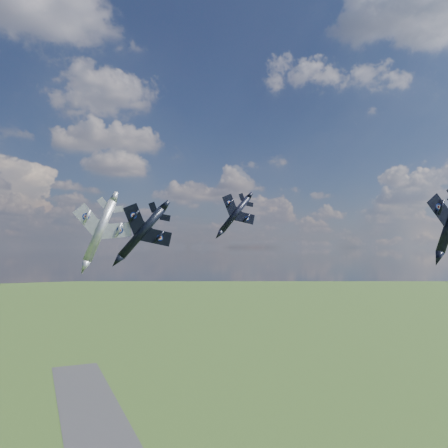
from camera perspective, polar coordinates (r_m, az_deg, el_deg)
name	(u,v)px	position (r m, az deg, el deg)	size (l,w,h in m)	color
jet_lead_navy	(142,232)	(76.37, -10.67, -1.07)	(10.61, 14.80, 3.06)	black
jet_high_navy	(235,214)	(99.47, 1.43, 1.26)	(9.95, 13.88, 2.87)	black
jet_left_silver	(100,231)	(76.61, -15.90, -0.84)	(10.79, 15.05, 3.11)	gray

